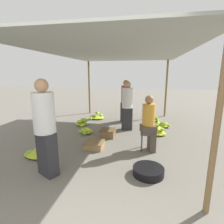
{
  "coord_description": "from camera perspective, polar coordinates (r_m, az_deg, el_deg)",
  "views": [
    {
      "loc": [
        0.85,
        -1.94,
        1.84
      ],
      "look_at": [
        0.0,
        2.52,
        0.84
      ],
      "focal_mm": 28.0,
      "sensor_mm": 36.0,
      "label": 1
    }
  ],
  "objects": [
    {
      "name": "banana_pile_left_2",
      "position": [
        6.47,
        -9.72,
        -3.42
      ],
      "size": [
        0.5,
        0.58,
        0.27
      ],
      "color": "yellow",
      "rests_on": "ground"
    },
    {
      "name": "stool",
      "position": [
        4.38,
        11.57,
        -7.62
      ],
      "size": [
        0.34,
        0.34,
        0.45
      ],
      "color": "#4C4C4C",
      "rests_on": "ground"
    },
    {
      "name": "canopy_post_front_right",
      "position": [
        2.48,
        31.05,
        -4.3
      ],
      "size": [
        0.08,
        0.08,
        2.41
      ],
      "primitive_type": "cylinder",
      "color": "olive",
      "rests_on": "ground"
    },
    {
      "name": "ground_plane",
      "position": [
        2.8,
        -11.15,
        -28.89
      ],
      "size": [
        40.0,
        40.0,
        0.0
      ],
      "primitive_type": "plane",
      "color": "slate",
      "rests_on": "ground"
    },
    {
      "name": "banana_pile_right_1",
      "position": [
        6.48,
        16.25,
        -4.01
      ],
      "size": [
        0.54,
        0.52,
        0.19
      ],
      "color": "#83B935",
      "rests_on": "ground"
    },
    {
      "name": "vendor_foreground",
      "position": [
        3.32,
        -21.03,
        -4.67
      ],
      "size": [
        0.51,
        0.51,
        1.76
      ],
      "color": "#2D2D33",
      "rests_on": "ground"
    },
    {
      "name": "banana_pile_left_0",
      "position": [
        5.57,
        -8.52,
        -6.21
      ],
      "size": [
        0.46,
        0.48,
        0.17
      ],
      "color": "yellow",
      "rests_on": "ground"
    },
    {
      "name": "shopper_walking_far",
      "position": [
        5.74,
        5.0,
        2.26
      ],
      "size": [
        0.38,
        0.37,
        1.61
      ],
      "color": "#2D2D33",
      "rests_on": "ground"
    },
    {
      "name": "banana_pile_left_3",
      "position": [
        7.31,
        -4.99,
        -1.57
      ],
      "size": [
        0.61,
        0.63,
        0.31
      ],
      "color": "#7EB735",
      "rests_on": "ground"
    },
    {
      "name": "banana_pile_right_2",
      "position": [
        7.12,
        13.61,
        -2.35
      ],
      "size": [
        0.45,
        0.44,
        0.2
      ],
      "color": "#CDD627",
      "rests_on": "ground"
    },
    {
      "name": "banana_pile_right_0",
      "position": [
        5.57,
        14.79,
        -6.37
      ],
      "size": [
        0.55,
        0.46,
        0.28
      ],
      "color": "#C5D329",
      "rests_on": "ground"
    },
    {
      "name": "basin_black",
      "position": [
        3.49,
        11.77,
        -18.35
      ],
      "size": [
        0.58,
        0.58,
        0.15
      ],
      "color": "black",
      "rests_on": "ground"
    },
    {
      "name": "canopy_tarp",
      "position": [
        5.14,
        1.26,
        18.95
      ],
      "size": [
        3.85,
        5.99,
        0.04
      ],
      "primitive_type": "cube",
      "color": "#9EA399",
      "rests_on": "canopy_post_front_left"
    },
    {
      "name": "shopper_walking_mid",
      "position": [
        6.75,
        4.48,
        3.81
      ],
      "size": [
        0.38,
        0.38,
        1.61
      ],
      "color": "#2D2D33",
      "rests_on": "ground"
    },
    {
      "name": "crate_mid",
      "position": [
        5.25,
        -1.41,
        -6.83
      ],
      "size": [
        0.43,
        0.43,
        0.22
      ],
      "color": "brown",
      "rests_on": "ground"
    },
    {
      "name": "canopy_post_back_left",
      "position": [
        8.26,
        -7.46,
        7.87
      ],
      "size": [
        0.08,
        0.08,
        2.41
      ],
      "primitive_type": "cylinder",
      "color": "olive",
      "rests_on": "ground"
    },
    {
      "name": "vendor_seated",
      "position": [
        4.27,
        12.04,
        -3.25
      ],
      "size": [
        0.41,
        0.41,
        1.35
      ],
      "color": "#4C4238",
      "rests_on": "ground"
    },
    {
      "name": "canopy_post_back_right",
      "position": [
        7.9,
        17.28,
        7.22
      ],
      "size": [
        0.08,
        0.08,
        2.41
      ],
      "primitive_type": "cylinder",
      "color": "olive",
      "rests_on": "ground"
    },
    {
      "name": "banana_pile_left_1",
      "position": [
        4.43,
        -22.73,
        -12.31
      ],
      "size": [
        0.62,
        0.58,
        0.21
      ],
      "color": "#8FBE32",
      "rests_on": "ground"
    },
    {
      "name": "crate_near",
      "position": [
        4.51,
        -5.78,
        -10.59
      ],
      "size": [
        0.46,
        0.46,
        0.16
      ],
      "color": "#9E7A4C",
      "rests_on": "ground"
    }
  ]
}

